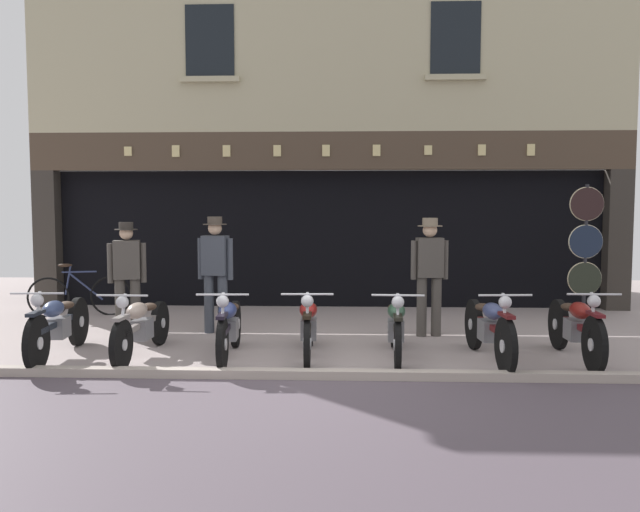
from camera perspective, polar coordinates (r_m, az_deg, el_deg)
name	(u,v)px	position (r m, az deg, el deg)	size (l,w,h in m)	color
ground	(308,412)	(6.43, -1.03, -13.50)	(23.20, 22.00, 0.18)	#A29390
shop_facade	(330,212)	(14.08, 0.88, 3.86)	(11.50, 4.42, 6.78)	black
motorcycle_far_left	(58,324)	(8.97, -21.95, -5.56)	(0.62, 2.10, 0.93)	black
motorcycle_left	(141,325)	(8.69, -15.39, -5.85)	(0.62, 2.04, 0.89)	black
motorcycle_center_left	(229,325)	(8.38, -7.96, -6.05)	(0.62, 1.96, 0.92)	black
motorcycle_center	(309,325)	(8.35, -1.01, -6.05)	(0.62, 1.97, 0.91)	black
motorcycle_center_right	(396,326)	(8.35, 6.66, -6.11)	(0.62, 1.95, 0.91)	black
motorcycle_right	(489,327)	(8.40, 14.59, -6.03)	(0.62, 2.06, 0.93)	black
motorcycle_far_right	(576,326)	(8.78, 21.50, -5.75)	(0.62, 1.98, 0.94)	black
salesman_left	(127,273)	(10.09, -16.55, -1.43)	(0.55, 0.34, 1.70)	#47423D
shopkeeper_center	(215,268)	(9.98, -9.15, -1.06)	(0.55, 0.35, 1.77)	#3D424C
salesman_right	(429,270)	(9.76, 9.57, -1.22)	(0.56, 0.36, 1.76)	#47423D
tyre_sign_pole	(586,243)	(11.66, 22.26, 1.07)	(0.57, 0.06, 2.29)	#232328
advert_board_near	(242,211)	(12.65, -6.85, 3.91)	(0.80, 0.03, 0.90)	silver
advert_board_far	(182,213)	(12.89, -11.97, 3.70)	(0.67, 0.03, 1.01)	silver
leaning_bicycle	(79,294)	(12.22, -20.33, -3.18)	(1.73, 0.59, 0.95)	black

